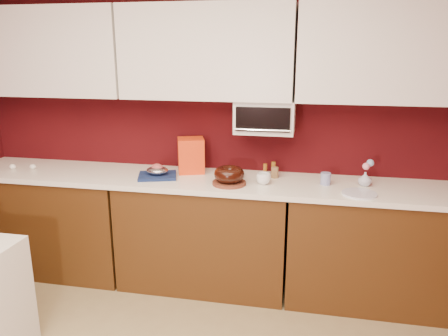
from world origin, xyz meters
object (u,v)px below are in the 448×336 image
blue_jar (326,179)px  toaster_oven (265,116)px  bundt_cake (229,174)px  pandoro_box (191,155)px  coffee_mug (264,177)px  foil_ham_nest (157,170)px  flower_vase (365,178)px

blue_jar → toaster_oven: bearing=163.3°
toaster_oven → bundt_cake: size_ratio=2.00×
pandoro_box → coffee_mug: size_ratio=2.74×
foil_ham_nest → coffee_mug: size_ratio=1.68×
toaster_oven → pandoro_box: 0.68m
blue_jar → foil_ham_nest: bearing=-177.2°
toaster_oven → bundt_cake: (-0.23, -0.28, -0.39)m
foil_ham_nest → flower_vase: size_ratio=1.47×
bundt_cake → flower_vase: (0.98, 0.17, -0.02)m
coffee_mug → flower_vase: flower_vase is taller
toaster_oven → coffee_mug: toaster_oven is taller
pandoro_box → blue_jar: bearing=-26.0°
toaster_oven → pandoro_box: size_ratio=1.60×
pandoro_box → flower_vase: (1.35, -0.10, -0.08)m
pandoro_box → blue_jar: 1.08m
bundt_cake → coffee_mug: 0.26m
flower_vase → pandoro_box: bearing=175.6°
toaster_oven → foil_ham_nest: 0.94m
pandoro_box → coffee_mug: 0.66m
bundt_cake → foil_ham_nest: 0.60m
blue_jar → coffee_mug: bearing=-170.0°
pandoro_box → bundt_cake: bearing=-55.7°
bundt_cake → flower_vase: bundt_cake is taller
toaster_oven → flower_vase: 0.87m
foil_ham_nest → bundt_cake: bearing=-7.7°
foil_ham_nest → coffee_mug: coffee_mug is taller
bundt_cake → pandoro_box: (-0.37, 0.27, 0.06)m
toaster_oven → flower_vase: toaster_oven is taller
toaster_oven → pandoro_box: toaster_oven is taller
foil_ham_nest → pandoro_box: size_ratio=0.61×
bundt_cake → coffee_mug: (0.25, 0.06, -0.03)m
pandoro_box → foil_ham_nest: bearing=-157.7°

